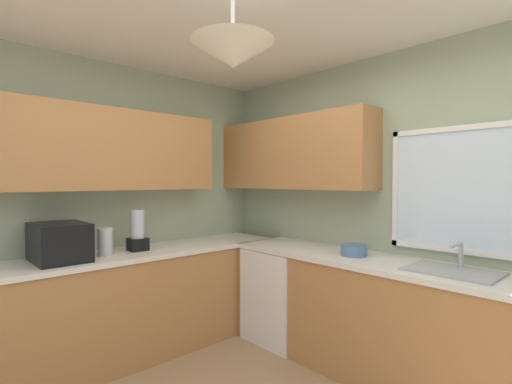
{
  "coord_description": "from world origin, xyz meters",
  "views": [
    {
      "loc": [
        1.51,
        -1.24,
        1.53
      ],
      "look_at": [
        -0.54,
        0.66,
        1.45
      ],
      "focal_mm": 26.11,
      "sensor_mm": 36.0,
      "label": 1
    }
  ],
  "objects_px": {
    "bowl": "(354,250)",
    "blender_appliance": "(138,232)",
    "sink_assembly": "(453,270)",
    "kettle": "(105,242)",
    "microwave": "(59,242)",
    "dishwasher": "(284,294)"
  },
  "relations": [
    {
      "from": "bowl",
      "to": "blender_appliance",
      "type": "distance_m",
      "value": 1.86
    },
    {
      "from": "sink_assembly",
      "to": "blender_appliance",
      "type": "bearing_deg",
      "value": -150.87
    },
    {
      "from": "blender_appliance",
      "to": "sink_assembly",
      "type": "bearing_deg",
      "value": 29.13
    },
    {
      "from": "microwave",
      "to": "sink_assembly",
      "type": "xyz_separation_m",
      "value": [
        2.17,
        1.84,
        -0.13
      ]
    },
    {
      "from": "kettle",
      "to": "microwave",
      "type": "bearing_deg",
      "value": -93.38
    },
    {
      "from": "kettle",
      "to": "blender_appliance",
      "type": "xyz_separation_m",
      "value": [
        -0.02,
        0.29,
        0.05
      ]
    },
    {
      "from": "kettle",
      "to": "blender_appliance",
      "type": "relative_size",
      "value": 0.63
    },
    {
      "from": "sink_assembly",
      "to": "blender_appliance",
      "type": "xyz_separation_m",
      "value": [
        -2.17,
        -1.21,
        0.15
      ]
    },
    {
      "from": "dishwasher",
      "to": "kettle",
      "type": "relative_size",
      "value": 3.83
    },
    {
      "from": "kettle",
      "to": "sink_assembly",
      "type": "xyz_separation_m",
      "value": [
        2.15,
        1.5,
        -0.1
      ]
    },
    {
      "from": "dishwasher",
      "to": "kettle",
      "type": "height_order",
      "value": "kettle"
    },
    {
      "from": "bowl",
      "to": "sink_assembly",
      "type": "bearing_deg",
      "value": 0.52
    },
    {
      "from": "dishwasher",
      "to": "sink_assembly",
      "type": "distance_m",
      "value": 1.59
    },
    {
      "from": "bowl",
      "to": "blender_appliance",
      "type": "height_order",
      "value": "blender_appliance"
    },
    {
      "from": "dishwasher",
      "to": "kettle",
      "type": "distance_m",
      "value": 1.71
    },
    {
      "from": "dishwasher",
      "to": "blender_appliance",
      "type": "bearing_deg",
      "value": -119.34
    },
    {
      "from": "sink_assembly",
      "to": "bowl",
      "type": "bearing_deg",
      "value": -179.48
    },
    {
      "from": "sink_assembly",
      "to": "bowl",
      "type": "height_order",
      "value": "sink_assembly"
    },
    {
      "from": "microwave",
      "to": "blender_appliance",
      "type": "height_order",
      "value": "blender_appliance"
    },
    {
      "from": "dishwasher",
      "to": "sink_assembly",
      "type": "xyz_separation_m",
      "value": [
        1.51,
        0.04,
        0.49
      ]
    },
    {
      "from": "microwave",
      "to": "blender_appliance",
      "type": "xyz_separation_m",
      "value": [
        0.0,
        0.63,
        0.02
      ]
    },
    {
      "from": "kettle",
      "to": "sink_assembly",
      "type": "height_order",
      "value": "kettle"
    }
  ]
}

